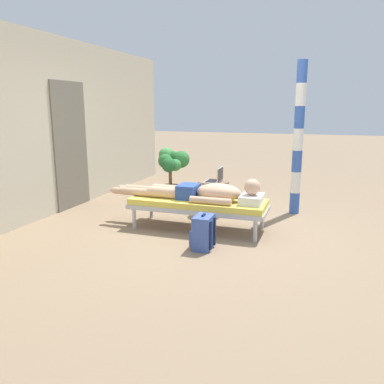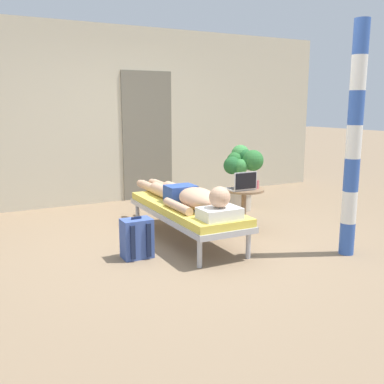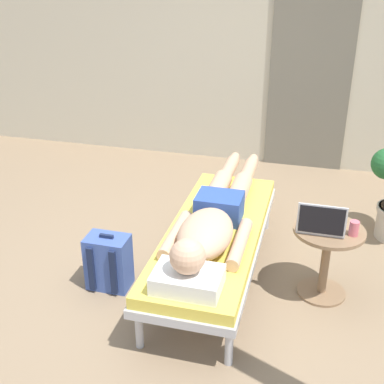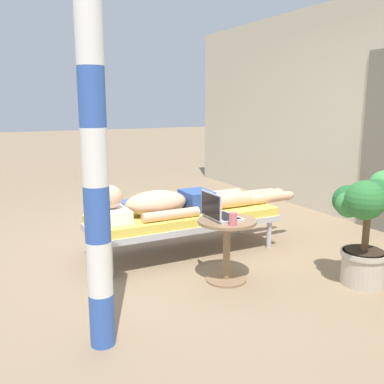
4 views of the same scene
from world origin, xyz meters
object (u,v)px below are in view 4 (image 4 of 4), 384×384
(lounge_chair, at_px, (184,219))
(laptop, at_px, (218,212))
(potted_plant, at_px, (366,217))
(backpack, at_px, (132,220))
(person_reclining, at_px, (179,202))
(side_table, at_px, (227,239))
(drink_glass, at_px, (233,219))
(porch_post, at_px, (95,157))

(lounge_chair, distance_m, laptop, 0.76)
(lounge_chair, height_order, potted_plant, potted_plant)
(lounge_chair, xyz_separation_m, backpack, (-0.70, -0.29, -0.15))
(person_reclining, xyz_separation_m, side_table, (0.78, 0.05, -0.16))
(lounge_chair, height_order, drink_glass, drink_glass)
(person_reclining, relative_size, potted_plant, 2.30)
(side_table, relative_size, porch_post, 0.23)
(drink_glass, xyz_separation_m, backpack, (-1.63, -0.26, -0.38))
(lounge_chair, bearing_deg, backpack, -157.50)
(porch_post, bearing_deg, person_reclining, 137.99)
(lounge_chair, distance_m, backpack, 0.78)
(person_reclining, relative_size, drink_glass, 21.62)
(laptop, relative_size, backpack, 0.73)
(side_table, bearing_deg, drink_glass, -15.36)
(side_table, xyz_separation_m, backpack, (-1.48, -0.30, -0.16))
(laptop, bearing_deg, person_reclining, -179.78)
(potted_plant, bearing_deg, person_reclining, -144.18)
(lounge_chair, distance_m, drink_glass, 0.96)
(laptop, height_order, drink_glass, laptop)
(drink_glass, bearing_deg, person_reclining, -179.21)
(potted_plant, bearing_deg, porch_post, -92.78)
(person_reclining, distance_m, backpack, 0.81)
(lounge_chair, distance_m, porch_post, 1.91)
(person_reclining, xyz_separation_m, laptop, (0.72, 0.00, 0.07))
(person_reclining, bearing_deg, potted_plant, 35.82)
(backpack, bearing_deg, side_table, 11.30)
(lounge_chair, xyz_separation_m, laptop, (0.72, -0.05, 0.24))
(person_reclining, distance_m, porch_post, 1.81)
(person_reclining, bearing_deg, laptop, 0.22)
(laptop, height_order, porch_post, porch_post)
(side_table, distance_m, potted_plant, 1.12)
(lounge_chair, relative_size, side_table, 3.57)
(laptop, bearing_deg, lounge_chair, 176.35)
(side_table, height_order, drink_glass, drink_glass)
(side_table, xyz_separation_m, potted_plant, (0.58, 0.93, 0.22))
(porch_post, bearing_deg, side_table, 111.92)
(lounge_chair, relative_size, person_reclining, 0.86)
(side_table, height_order, porch_post, porch_post)
(lounge_chair, height_order, person_reclining, person_reclining)
(lounge_chair, height_order, side_table, side_table)
(person_reclining, xyz_separation_m, drink_glass, (0.93, 0.01, 0.06))
(porch_post, bearing_deg, drink_glass, 105.97)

